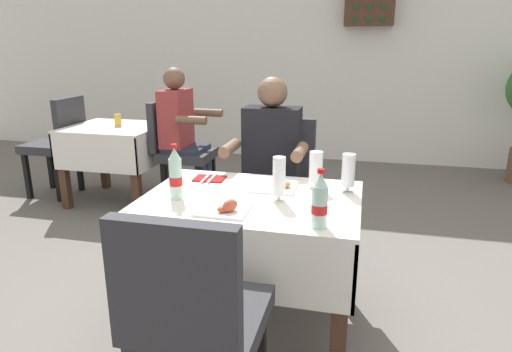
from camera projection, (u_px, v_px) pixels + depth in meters
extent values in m
plane|color=#66605B|center=(271.00, 330.00, 2.38)|extent=(11.00, 11.00, 0.00)
cube|color=white|center=(335.00, 40.00, 5.49)|extent=(11.00, 0.12, 2.99)
cube|color=white|center=(251.00, 199.00, 2.24)|extent=(1.07, 0.80, 0.02)
cube|color=white|center=(229.00, 266.00, 1.93)|extent=(1.07, 0.02, 0.32)
cube|color=white|center=(268.00, 204.00, 2.65)|extent=(1.07, 0.02, 0.32)
cube|color=white|center=(156.00, 221.00, 2.41)|extent=(0.02, 0.80, 0.32)
cube|color=white|center=(357.00, 241.00, 2.17)|extent=(0.02, 0.80, 0.32)
cube|color=#472D1E|center=(137.00, 285.00, 2.14)|extent=(0.07, 0.07, 0.70)
cube|color=#472D1E|center=(340.00, 313.00, 1.92)|extent=(0.07, 0.07, 0.70)
cube|color=#472D1E|center=(190.00, 230.00, 2.77)|extent=(0.07, 0.07, 0.70)
cube|color=#472D1E|center=(347.00, 246.00, 2.55)|extent=(0.07, 0.07, 0.70)
cube|color=#2D2D33|center=(277.00, 196.00, 2.96)|extent=(0.44, 0.44, 0.08)
cube|color=#2D2D33|center=(285.00, 149.00, 3.11)|extent=(0.42, 0.06, 0.44)
cube|color=black|center=(246.00, 241.00, 2.91)|extent=(0.04, 0.04, 0.45)
cube|color=black|center=(298.00, 247.00, 2.83)|extent=(0.04, 0.04, 0.45)
cube|color=black|center=(258.00, 222.00, 3.23)|extent=(0.04, 0.04, 0.45)
cube|color=black|center=(305.00, 226.00, 3.15)|extent=(0.04, 0.04, 0.45)
cube|color=#2D2D33|center=(205.00, 317.00, 1.65)|extent=(0.44, 0.44, 0.08)
cube|color=#2D2D33|center=(174.00, 289.00, 1.35)|extent=(0.42, 0.06, 0.44)
cube|color=black|center=(183.00, 343.00, 1.93)|extent=(0.04, 0.04, 0.45)
cylinder|color=#282D42|center=(251.00, 244.00, 2.87)|extent=(0.10, 0.10, 0.45)
cylinder|color=#282D42|center=(276.00, 246.00, 2.84)|extent=(0.10, 0.10, 0.45)
cube|color=#282D42|center=(269.00, 195.00, 2.92)|extent=(0.34, 0.36, 0.12)
cube|color=black|center=(272.00, 146.00, 2.91)|extent=(0.36, 0.20, 0.50)
sphere|color=brown|center=(273.00, 92.00, 2.81)|extent=(0.19, 0.19, 0.19)
cylinder|color=brown|center=(230.00, 148.00, 2.74)|extent=(0.07, 0.26, 0.07)
cylinder|color=brown|center=(300.00, 152.00, 2.64)|extent=(0.07, 0.26, 0.07)
cube|color=white|center=(224.00, 209.00, 2.06)|extent=(0.23, 0.23, 0.01)
ellipsoid|color=#C14C33|center=(230.00, 205.00, 2.00)|extent=(0.08, 0.09, 0.06)
ellipsoid|color=#C14C33|center=(224.00, 209.00, 2.00)|extent=(0.07, 0.07, 0.03)
cube|color=white|center=(274.00, 186.00, 2.38)|extent=(0.24, 0.24, 0.01)
ellipsoid|color=#C14C33|center=(277.00, 178.00, 2.41)|extent=(0.07, 0.07, 0.06)
ellipsoid|color=#B77A38|center=(283.00, 184.00, 2.34)|extent=(0.11, 0.10, 0.04)
cylinder|color=white|center=(279.00, 201.00, 2.17)|extent=(0.07, 0.07, 0.01)
cylinder|color=white|center=(279.00, 197.00, 2.17)|extent=(0.02, 0.02, 0.03)
cylinder|color=white|center=(279.00, 176.00, 2.14)|extent=(0.06, 0.06, 0.19)
cylinder|color=gold|center=(279.00, 181.00, 2.14)|extent=(0.06, 0.06, 0.14)
cylinder|color=white|center=(347.00, 192.00, 2.30)|extent=(0.07, 0.07, 0.01)
cylinder|color=white|center=(347.00, 189.00, 2.30)|extent=(0.02, 0.02, 0.03)
cylinder|color=white|center=(348.00, 170.00, 2.27)|extent=(0.07, 0.07, 0.17)
cylinder|color=black|center=(348.00, 176.00, 2.28)|extent=(0.06, 0.06, 0.10)
cylinder|color=white|center=(315.00, 188.00, 2.37)|extent=(0.07, 0.07, 0.01)
cylinder|color=white|center=(315.00, 185.00, 2.36)|extent=(0.02, 0.02, 0.03)
cylinder|color=white|center=(316.00, 167.00, 2.33)|extent=(0.07, 0.07, 0.16)
cylinder|color=#C68928|center=(316.00, 173.00, 2.34)|extent=(0.07, 0.07, 0.10)
cylinder|color=silver|center=(319.00, 207.00, 1.85)|extent=(0.07, 0.07, 0.18)
cylinder|color=red|center=(319.00, 209.00, 1.85)|extent=(0.07, 0.07, 0.04)
cone|color=silver|center=(321.00, 180.00, 1.81)|extent=(0.06, 0.06, 0.05)
cylinder|color=red|center=(321.00, 171.00, 1.80)|extent=(0.03, 0.03, 0.02)
cylinder|color=silver|center=(176.00, 179.00, 2.19)|extent=(0.06, 0.06, 0.20)
cylinder|color=red|center=(176.00, 181.00, 2.19)|extent=(0.06, 0.06, 0.04)
cone|color=silver|center=(174.00, 153.00, 2.15)|extent=(0.06, 0.06, 0.05)
cylinder|color=red|center=(174.00, 146.00, 2.14)|extent=(0.03, 0.03, 0.02)
cube|color=maroon|center=(210.00, 179.00, 2.53)|extent=(0.18, 0.14, 0.01)
cube|color=silver|center=(206.00, 177.00, 2.53)|extent=(0.02, 0.19, 0.01)
cube|color=silver|center=(213.00, 178.00, 2.52)|extent=(0.02, 0.19, 0.01)
cube|color=white|center=(115.00, 127.00, 4.15)|extent=(0.83, 0.76, 0.02)
cube|color=white|center=(93.00, 154.00, 3.85)|extent=(0.83, 0.02, 0.32)
cube|color=white|center=(136.00, 137.00, 4.55)|extent=(0.83, 0.02, 0.32)
cube|color=white|center=(78.00, 143.00, 4.29)|extent=(0.02, 0.76, 0.32)
cube|color=white|center=(156.00, 147.00, 4.11)|extent=(0.02, 0.76, 0.32)
cube|color=#472D1E|center=(64.00, 171.00, 4.03)|extent=(0.07, 0.07, 0.70)
cube|color=#472D1E|center=(136.00, 177.00, 3.87)|extent=(0.07, 0.07, 0.70)
cube|color=#472D1E|center=(103.00, 155.00, 4.63)|extent=(0.07, 0.07, 0.70)
cube|color=#472D1E|center=(167.00, 159.00, 4.47)|extent=(0.07, 0.07, 0.70)
cube|color=#2D2D33|center=(51.00, 146.00, 4.37)|extent=(0.44, 0.44, 0.08)
cube|color=#2D2D33|center=(70.00, 121.00, 4.24)|extent=(0.06, 0.42, 0.44)
cube|color=black|center=(51.00, 167.00, 4.65)|extent=(0.04, 0.04, 0.45)
cube|color=black|center=(27.00, 176.00, 4.33)|extent=(0.04, 0.04, 0.45)
cube|color=black|center=(80.00, 169.00, 4.57)|extent=(0.04, 0.04, 0.45)
cube|color=black|center=(58.00, 179.00, 4.25)|extent=(0.04, 0.04, 0.45)
cube|color=#2D2D33|center=(188.00, 155.00, 4.05)|extent=(0.44, 0.44, 0.08)
cube|color=#2D2D33|center=(161.00, 125.00, 4.03)|extent=(0.06, 0.42, 0.44)
cube|color=black|center=(200.00, 190.00, 3.93)|extent=(0.04, 0.04, 0.45)
cube|color=black|center=(213.00, 179.00, 4.25)|extent=(0.04, 0.04, 0.45)
cube|color=black|center=(165.00, 187.00, 4.01)|extent=(0.04, 0.04, 0.45)
cube|color=black|center=(180.00, 176.00, 4.32)|extent=(0.04, 0.04, 0.45)
cylinder|color=#282D42|center=(201.00, 186.00, 4.02)|extent=(0.10, 0.10, 0.45)
cylinder|color=#282D42|center=(207.00, 181.00, 4.17)|extent=(0.10, 0.10, 0.45)
cube|color=#282D42|center=(186.00, 153.00, 4.05)|extent=(0.36, 0.34, 0.12)
cube|color=#9E3838|center=(176.00, 118.00, 3.98)|extent=(0.20, 0.36, 0.50)
sphere|color=brown|center=(174.00, 78.00, 3.88)|extent=(0.19, 0.19, 0.19)
cylinder|color=brown|center=(191.00, 120.00, 3.72)|extent=(0.26, 0.07, 0.07)
cylinder|color=brown|center=(209.00, 113.00, 4.12)|extent=(0.26, 0.07, 0.07)
cylinder|color=gold|center=(118.00, 120.00, 4.13)|extent=(0.06, 0.06, 0.11)
cube|color=#472D1E|center=(370.00, 7.00, 5.15)|extent=(0.56, 0.20, 0.42)
cylinder|color=#193D1E|center=(355.00, 20.00, 5.19)|extent=(0.06, 0.14, 0.06)
cylinder|color=#193D1E|center=(369.00, 19.00, 5.16)|extent=(0.06, 0.14, 0.06)
cylinder|color=#193D1E|center=(382.00, 19.00, 5.12)|extent=(0.06, 0.14, 0.06)
cylinder|color=#193D1E|center=(356.00, 7.00, 5.15)|extent=(0.06, 0.14, 0.06)
cylinder|color=#193D1E|center=(370.00, 6.00, 5.12)|extent=(0.06, 0.14, 0.06)
cylinder|color=#193D1E|center=(383.00, 6.00, 5.08)|extent=(0.06, 0.14, 0.06)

